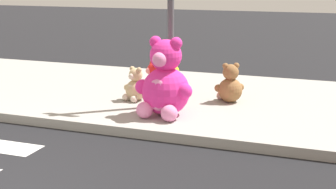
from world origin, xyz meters
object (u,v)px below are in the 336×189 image
plush_tan (135,87)px  plush_red (153,82)px  plush_pink_large (165,84)px  plush_brown (230,86)px  plush_yellow (173,80)px  sign_pole (171,5)px

plush_tan → plush_red: 0.52m
plush_pink_large → plush_red: plush_pink_large is taller
plush_brown → plush_yellow: size_ratio=1.34×
sign_pole → plush_red: sign_pole is taller
plush_pink_large → plush_yellow: plush_pink_large is taller
sign_pole → plush_pink_large: 1.34m
plush_red → plush_yellow: size_ratio=1.21×
plush_pink_large → plush_brown: size_ratio=1.80×
plush_red → plush_yellow: 0.49m
plush_pink_large → plush_tan: 1.12m
sign_pole → plush_red: bearing=132.5°
sign_pole → plush_tan: size_ratio=5.26×
plush_tan → plush_yellow: plush_tan is taller
plush_tan → plush_red: bearing=73.4°
plush_brown → plush_yellow: plush_brown is taller
plush_yellow → sign_pole: bearing=-72.6°
plush_red → plush_brown: plush_brown is taller
plush_red → plush_yellow: (0.24, 0.42, -0.04)m
plush_pink_large → sign_pole: bearing=100.9°
plush_pink_large → plush_yellow: size_ratio=2.40×
sign_pole → plush_yellow: sign_pole is taller
sign_pole → plush_pink_large: sign_pole is taller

